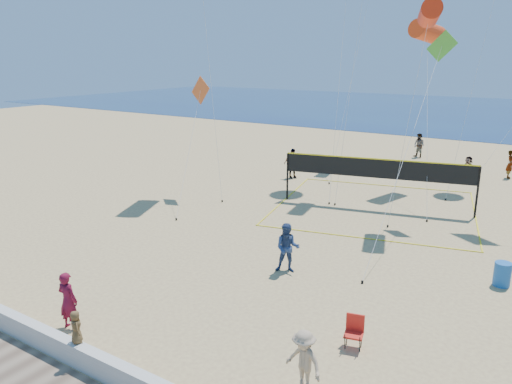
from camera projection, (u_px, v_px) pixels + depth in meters
The scene contains 18 objects.
ground at pixel (176, 318), 14.37m from camera, with size 120.00×120.00×0.00m, color tan.
ocean at pixel (498, 113), 64.53m from camera, with size 140.00×50.00×0.03m, color navy.
seawall at pixel (90, 361), 11.86m from camera, with size 32.00×0.30×0.60m, color silver.
woman at pixel (68, 300), 13.66m from camera, with size 0.61×0.40×1.66m, color maroon.
toddler at pixel (76, 327), 11.98m from camera, with size 0.41×0.26×0.83m, color brown.
bystander_a at pixel (288, 248), 17.25m from camera, with size 0.86×0.67×1.76m, color navy.
bystander_b at pixel (304, 361), 11.11m from camera, with size 0.96×0.55×1.49m, color tan.
far_person_0 at pixel (292, 163), 30.54m from camera, with size 1.07×0.45×1.83m, color gray.
far_person_1 at pixel (468, 169), 29.74m from camera, with size 1.41×0.45×1.53m, color gray.
far_person_2 at pixel (510, 164), 30.49m from camera, with size 0.63×0.42×1.73m, color gray.
far_person_3 at pixel (419, 146), 36.72m from camera, with size 0.86×0.67×1.77m, color gray.
camp_chair at pixel (354, 330), 12.86m from camera, with size 0.56×0.67×0.97m.
trash_barrel at pixel (502, 274), 16.32m from camera, with size 0.53×0.53×0.80m, color #1A5AAA.
volleyball_net at pixel (377, 174), 24.33m from camera, with size 11.14×11.02×2.49m.
kite_2 at pixel (430, 13), 20.63m from camera, with size 1.46×2.81×9.55m.
kite_3 at pixel (199, 97), 25.85m from camera, with size 2.74×4.64×6.30m.
kite_4 at pixel (437, 62), 21.19m from camera, with size 1.36×8.82×8.38m.
kite_10 at pixel (427, 32), 26.88m from camera, with size 3.25×7.76×9.18m.
Camera 1 is at (8.96, -9.55, 7.33)m, focal length 35.00 mm.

